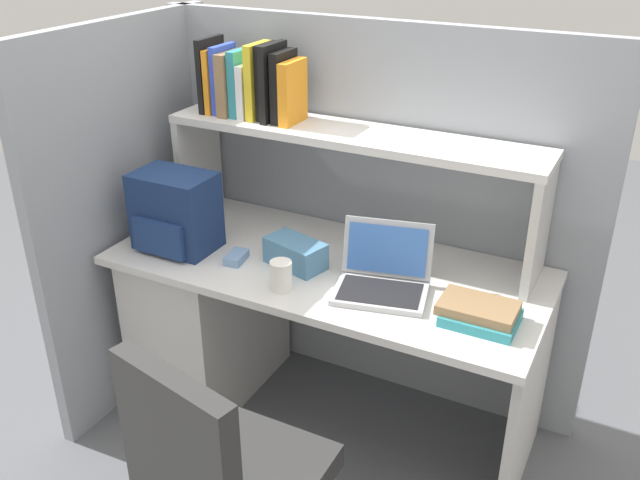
{
  "coord_description": "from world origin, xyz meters",
  "views": [
    {
      "loc": [
        1.0,
        -2.0,
        1.93
      ],
      "look_at": [
        0.0,
        -0.05,
        0.85
      ],
      "focal_mm": 38.77,
      "sensor_mm": 36.0,
      "label": 1
    }
  ],
  "objects_px": {
    "paper_cup": "(281,275)",
    "laptop": "(383,277)",
    "computer_mouse": "(236,257)",
    "backpack": "(175,213)",
    "tissue_box": "(295,253)"
  },
  "relations": [
    {
      "from": "laptop",
      "to": "tissue_box",
      "type": "distance_m",
      "value": 0.35
    },
    {
      "from": "laptop",
      "to": "paper_cup",
      "type": "xyz_separation_m",
      "value": [
        -0.31,
        -0.15,
        0.0
      ]
    },
    {
      "from": "computer_mouse",
      "to": "tissue_box",
      "type": "height_order",
      "value": "tissue_box"
    },
    {
      "from": "computer_mouse",
      "to": "laptop",
      "type": "bearing_deg",
      "value": -2.91
    },
    {
      "from": "laptop",
      "to": "computer_mouse",
      "type": "distance_m",
      "value": 0.56
    },
    {
      "from": "computer_mouse",
      "to": "paper_cup",
      "type": "bearing_deg",
      "value": -30.23
    },
    {
      "from": "backpack",
      "to": "tissue_box",
      "type": "xyz_separation_m",
      "value": [
        0.48,
        0.08,
        -0.09
      ]
    },
    {
      "from": "computer_mouse",
      "to": "paper_cup",
      "type": "distance_m",
      "value": 0.27
    },
    {
      "from": "paper_cup",
      "to": "laptop",
      "type": "bearing_deg",
      "value": 26.52
    },
    {
      "from": "paper_cup",
      "to": "tissue_box",
      "type": "bearing_deg",
      "value": 102.9
    },
    {
      "from": "laptop",
      "to": "backpack",
      "type": "height_order",
      "value": "backpack"
    },
    {
      "from": "laptop",
      "to": "paper_cup",
      "type": "relative_size",
      "value": 3.43
    },
    {
      "from": "laptop",
      "to": "paper_cup",
      "type": "distance_m",
      "value": 0.35
    },
    {
      "from": "tissue_box",
      "to": "laptop",
      "type": "bearing_deg",
      "value": 12.65
    },
    {
      "from": "laptop",
      "to": "backpack",
      "type": "distance_m",
      "value": 0.83
    }
  ]
}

